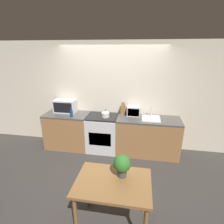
{
  "coord_description": "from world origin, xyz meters",
  "views": [
    {
      "loc": [
        0.69,
        -3.06,
        2.4
      ],
      "look_at": [
        0.07,
        0.63,
        1.05
      ],
      "focal_mm": 28.0,
      "sensor_mm": 36.0,
      "label": 1
    }
  ],
  "objects_px": {
    "toaster_oven": "(134,111)",
    "dining_table": "(113,188)",
    "stove_range": "(103,133)",
    "bottle": "(71,113)",
    "microwave": "(65,106)",
    "kettle": "(105,114)"
  },
  "relations": [
    {
      "from": "toaster_oven",
      "to": "dining_table",
      "type": "height_order",
      "value": "toaster_oven"
    },
    {
      "from": "stove_range",
      "to": "bottle",
      "type": "relative_size",
      "value": 3.9
    },
    {
      "from": "microwave",
      "to": "stove_range",
      "type": "bearing_deg",
      "value": -7.45
    },
    {
      "from": "toaster_oven",
      "to": "bottle",
      "type": "bearing_deg",
      "value": -166.48
    },
    {
      "from": "kettle",
      "to": "toaster_oven",
      "type": "xyz_separation_m",
      "value": [
        0.64,
        0.21,
        0.04
      ]
    },
    {
      "from": "bottle",
      "to": "toaster_oven",
      "type": "height_order",
      "value": "bottle"
    },
    {
      "from": "kettle",
      "to": "microwave",
      "type": "bearing_deg",
      "value": 170.8
    },
    {
      "from": "bottle",
      "to": "stove_range",
      "type": "bearing_deg",
      "value": 14.47
    },
    {
      "from": "kettle",
      "to": "microwave",
      "type": "relative_size",
      "value": 0.34
    },
    {
      "from": "kettle",
      "to": "dining_table",
      "type": "distance_m",
      "value": 2.02
    },
    {
      "from": "toaster_oven",
      "to": "microwave",
      "type": "bearing_deg",
      "value": -178.8
    },
    {
      "from": "stove_range",
      "to": "toaster_oven",
      "type": "distance_m",
      "value": 0.94
    },
    {
      "from": "stove_range",
      "to": "toaster_oven",
      "type": "height_order",
      "value": "toaster_oven"
    },
    {
      "from": "stove_range",
      "to": "microwave",
      "type": "relative_size",
      "value": 1.67
    },
    {
      "from": "microwave",
      "to": "toaster_oven",
      "type": "distance_m",
      "value": 1.71
    },
    {
      "from": "kettle",
      "to": "microwave",
      "type": "distance_m",
      "value": 1.08
    },
    {
      "from": "microwave",
      "to": "dining_table",
      "type": "bearing_deg",
      "value": -53.42
    },
    {
      "from": "kettle",
      "to": "dining_table",
      "type": "relative_size",
      "value": 0.19
    },
    {
      "from": "microwave",
      "to": "toaster_oven",
      "type": "xyz_separation_m",
      "value": [
        1.71,
        0.04,
        -0.04
      ]
    },
    {
      "from": "microwave",
      "to": "bottle",
      "type": "distance_m",
      "value": 0.42
    },
    {
      "from": "kettle",
      "to": "bottle",
      "type": "relative_size",
      "value": 0.8
    },
    {
      "from": "bottle",
      "to": "microwave",
      "type": "bearing_deg",
      "value": 132.5
    }
  ]
}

